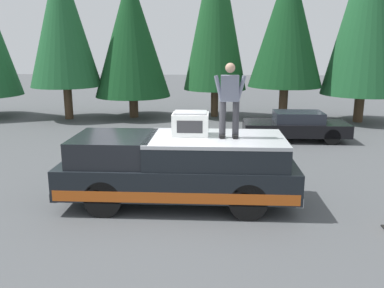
{
  "coord_description": "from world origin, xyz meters",
  "views": [
    {
      "loc": [
        -8.67,
        -0.86,
        3.7
      ],
      "look_at": [
        0.94,
        -0.34,
        1.35
      ],
      "focal_mm": 37.62,
      "sensor_mm": 36.0,
      "label": 1
    }
  ],
  "objects_px": {
    "pickup_truck": "(179,168)",
    "compressor_unit": "(190,124)",
    "person_on_truck_bed": "(230,99)",
    "parked_car_black": "(296,126)"
  },
  "relations": [
    {
      "from": "compressor_unit",
      "to": "person_on_truck_bed",
      "type": "height_order",
      "value": "person_on_truck_bed"
    },
    {
      "from": "person_on_truck_bed",
      "to": "parked_car_black",
      "type": "xyz_separation_m",
      "value": [
        6.97,
        -2.94,
        -1.97
      ]
    },
    {
      "from": "person_on_truck_bed",
      "to": "parked_car_black",
      "type": "bearing_deg",
      "value": -22.89
    },
    {
      "from": "compressor_unit",
      "to": "pickup_truck",
      "type": "bearing_deg",
      "value": 120.87
    },
    {
      "from": "pickup_truck",
      "to": "compressor_unit",
      "type": "distance_m",
      "value": 1.1
    },
    {
      "from": "pickup_truck",
      "to": "compressor_unit",
      "type": "height_order",
      "value": "compressor_unit"
    },
    {
      "from": "compressor_unit",
      "to": "person_on_truck_bed",
      "type": "distance_m",
      "value": 1.11
    },
    {
      "from": "person_on_truck_bed",
      "to": "pickup_truck",
      "type": "bearing_deg",
      "value": 87.2
    },
    {
      "from": "pickup_truck",
      "to": "person_on_truck_bed",
      "type": "bearing_deg",
      "value": -92.8
    },
    {
      "from": "pickup_truck",
      "to": "compressor_unit",
      "type": "xyz_separation_m",
      "value": [
        0.16,
        -0.28,
        1.05
      ]
    }
  ]
}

